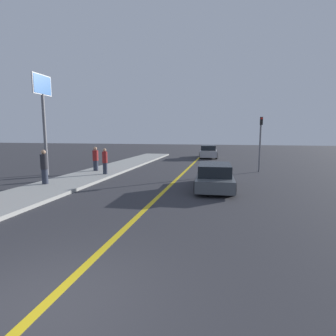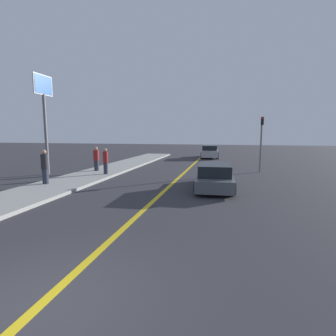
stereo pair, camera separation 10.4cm
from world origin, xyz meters
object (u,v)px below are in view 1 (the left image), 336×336
Objects in this scene: car_near_right_lane at (215,177)px; pedestrian_by_sign at (96,159)px; car_ahead_center at (208,152)px; traffic_light at (260,138)px; roadside_sign at (43,102)px; pedestrian_mid_group at (44,167)px; pedestrian_far_standing at (105,161)px.

pedestrian_by_sign is at bearing 154.37° from car_near_right_lane.
traffic_light reaches higher than car_ahead_center.
pedestrian_mid_group is at bearing -54.33° from roadside_sign.
pedestrian_mid_group is 0.27× the size of roadside_sign.
roadside_sign is (-2.80, -1.47, 3.80)m from pedestrian_by_sign.
roadside_sign is (-11.18, 2.10, 4.18)m from car_near_right_lane.
pedestrian_far_standing is at bearing 159.36° from car_near_right_lane.
roadside_sign reaches higher than pedestrian_by_sign.
car_near_right_lane is at bearing -10.63° from roadside_sign.
traffic_light reaches higher than pedestrian_mid_group.
roadside_sign is (-9.84, -14.49, 4.10)m from car_ahead_center.
pedestrian_mid_group reaches higher than car_ahead_center.
pedestrian_far_standing is (1.59, 3.73, -0.06)m from pedestrian_mid_group.
roadside_sign is (-4.12, -0.21, 3.80)m from pedestrian_far_standing.
pedestrian_by_sign is (-8.38, 3.57, 0.38)m from car_near_right_lane.
car_ahead_center is 2.65× the size of pedestrian_mid_group.
car_ahead_center is at bearing 67.90° from pedestrian_mid_group.
roadside_sign is at bearing 125.67° from pedestrian_mid_group.
pedestrian_mid_group is at bearing -115.19° from car_ahead_center.
pedestrian_by_sign reaches higher than car_near_right_lane.
pedestrian_far_standing is at bearing -114.93° from car_ahead_center.
roadside_sign reaches higher than pedestrian_far_standing.
car_near_right_lane is 0.95× the size of car_ahead_center.
traffic_light reaches higher than car_near_right_lane.
traffic_light is (4.23, -10.23, 1.71)m from car_ahead_center.
roadside_sign reaches higher than car_ahead_center.
pedestrian_mid_group reaches higher than pedestrian_far_standing.
car_near_right_lane is at bearing -114.45° from traffic_light.
traffic_light is at bearing 16.85° from roadside_sign.
pedestrian_by_sign is at bearing 27.68° from roadside_sign.
traffic_light is (11.27, 2.79, 1.41)m from pedestrian_by_sign.
car_ahead_center is 2.80× the size of pedestrian_by_sign.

